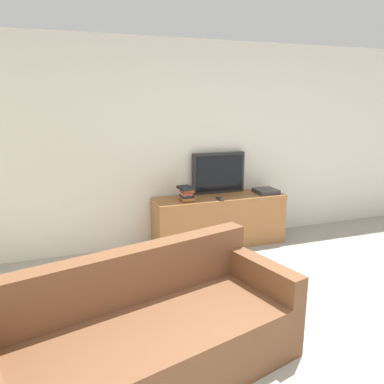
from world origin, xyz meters
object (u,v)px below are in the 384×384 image
(tv_stand, at_px, (219,220))
(couch, at_px, (148,339))
(television, at_px, (218,173))
(set_top_box, at_px, (266,191))
(remote_on_stand, at_px, (220,199))
(book_stack, at_px, (187,193))

(tv_stand, bearing_deg, couch, -124.34)
(tv_stand, xyz_separation_m, television, (0.06, 0.19, 0.60))
(tv_stand, xyz_separation_m, couch, (-1.43, -2.10, -0.05))
(tv_stand, relative_size, couch, 0.77)
(set_top_box, bearing_deg, remote_on_stand, -170.09)
(set_top_box, bearing_deg, tv_stand, 177.49)
(couch, height_order, remote_on_stand, couch)
(television, distance_m, couch, 2.81)
(couch, relative_size, book_stack, 9.69)
(set_top_box, bearing_deg, television, 159.97)
(remote_on_stand, xyz_separation_m, set_top_box, (0.73, 0.13, 0.01))
(book_stack, bearing_deg, tv_stand, 7.88)
(book_stack, distance_m, remote_on_stand, 0.43)
(television, height_order, set_top_box, television)
(tv_stand, relative_size, book_stack, 7.50)
(tv_stand, height_order, television, television)
(television, relative_size, book_stack, 3.13)
(couch, height_order, set_top_box, couch)
(book_stack, bearing_deg, couch, -115.23)
(television, xyz_separation_m, remote_on_stand, (-0.13, -0.35, -0.26))
(tv_stand, height_order, book_stack, book_stack)
(television, height_order, remote_on_stand, television)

